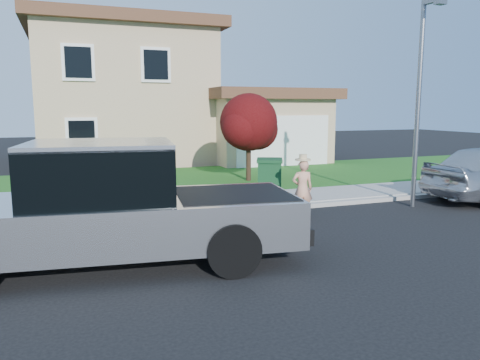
# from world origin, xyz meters

# --- Properties ---
(ground) EXTENTS (80.00, 80.00, 0.00)m
(ground) POSITION_xyz_m (0.00, 0.00, 0.00)
(ground) COLOR black
(ground) RESTS_ON ground
(curb) EXTENTS (40.00, 0.20, 0.12)m
(curb) POSITION_xyz_m (1.00, 2.90, 0.06)
(curb) COLOR gray
(curb) RESTS_ON ground
(sidewalk) EXTENTS (40.00, 2.00, 0.15)m
(sidewalk) POSITION_xyz_m (1.00, 4.00, 0.07)
(sidewalk) COLOR gray
(sidewalk) RESTS_ON ground
(lawn) EXTENTS (40.00, 7.00, 0.10)m
(lawn) POSITION_xyz_m (1.00, 8.50, 0.05)
(lawn) COLOR #204B15
(lawn) RESTS_ON ground
(house) EXTENTS (14.00, 11.30, 6.85)m
(house) POSITION_xyz_m (1.31, 16.38, 3.17)
(house) COLOR tan
(house) RESTS_ON ground
(pickup_truck) EXTENTS (6.90, 3.10, 2.19)m
(pickup_truck) POSITION_xyz_m (-2.23, -0.11, 1.02)
(pickup_truck) COLOR black
(pickup_truck) RESTS_ON ground
(woman) EXTENTS (0.60, 0.47, 1.61)m
(woman) POSITION_xyz_m (2.65, 1.95, 0.76)
(woman) COLOR tan
(woman) RESTS_ON ground
(ornamental_tree) EXTENTS (2.32, 2.09, 3.18)m
(ornamental_tree) POSITION_xyz_m (3.41, 7.48, 2.13)
(ornamental_tree) COLOR black
(ornamental_tree) RESTS_ON lawn
(trash_bin) EXTENTS (1.00, 1.05, 1.17)m
(trash_bin) POSITION_xyz_m (2.52, 3.69, 0.74)
(trash_bin) COLOR #103B1B
(trash_bin) RESTS_ON sidewalk
(street_lamp) EXTENTS (0.29, 0.72, 5.57)m
(street_lamp) POSITION_xyz_m (6.19, 1.94, 3.18)
(street_lamp) COLOR slate
(street_lamp) RESTS_ON ground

